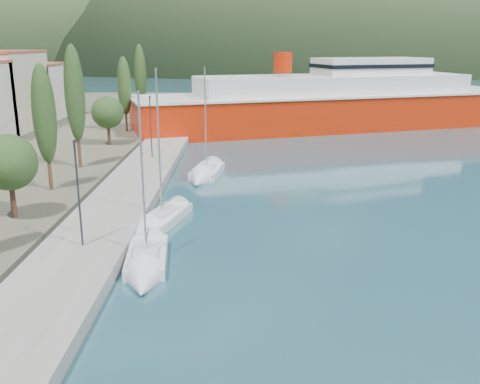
{
  "coord_description": "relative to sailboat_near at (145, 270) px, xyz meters",
  "views": [
    {
      "loc": [
        0.11,
        -16.24,
        11.98
      ],
      "look_at": [
        0.0,
        14.0,
        3.5
      ],
      "focal_mm": 40.0,
      "sensor_mm": 36.0,
      "label": 1
    }
  ],
  "objects": [
    {
      "name": "tree_row",
      "position": [
        -10.0,
        21.37,
        5.72
      ],
      "size": [
        3.69,
        64.03,
        11.2
      ],
      "color": "#47301E",
      "rests_on": "land_strip"
    },
    {
      "name": "quay",
      "position": [
        -3.95,
        16.04,
        0.11
      ],
      "size": [
        5.0,
        88.0,
        0.8
      ],
      "primitive_type": "cube",
      "color": "gray",
      "rests_on": "ground"
    },
    {
      "name": "ground",
      "position": [
        5.05,
        110.04,
        -0.29
      ],
      "size": [
        1400.0,
        1400.0,
        0.0
      ],
      "primitive_type": "plane",
      "color": "#26535D"
    },
    {
      "name": "sailboat_far",
      "position": [
        1.63,
        20.57,
        0.02
      ],
      "size": [
        3.49,
        7.66,
        10.85
      ],
      "color": "silver",
      "rests_on": "ground"
    },
    {
      "name": "ferry",
      "position": [
        18.44,
        51.26,
        3.16
      ],
      "size": [
        57.93,
        28.77,
        11.31
      ],
      "color": "#BC2106",
      "rests_on": "ground"
    },
    {
      "name": "sailboat_mid",
      "position": [
        -0.73,
        7.05,
        -0.01
      ],
      "size": [
        4.06,
        8.07,
        11.24
      ],
      "color": "silver",
      "rests_on": "ground"
    },
    {
      "name": "sailboat_near",
      "position": [
        0.0,
        0.0,
        0.0
      ],
      "size": [
        2.91,
        7.47,
        10.46
      ],
      "color": "silver",
      "rests_on": "ground"
    },
    {
      "name": "lamp_posts",
      "position": [
        -3.95,
        3.73,
        3.8
      ],
      "size": [
        0.15,
        45.49,
        6.06
      ],
      "color": "#2D2D33",
      "rests_on": "quay"
    }
  ]
}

